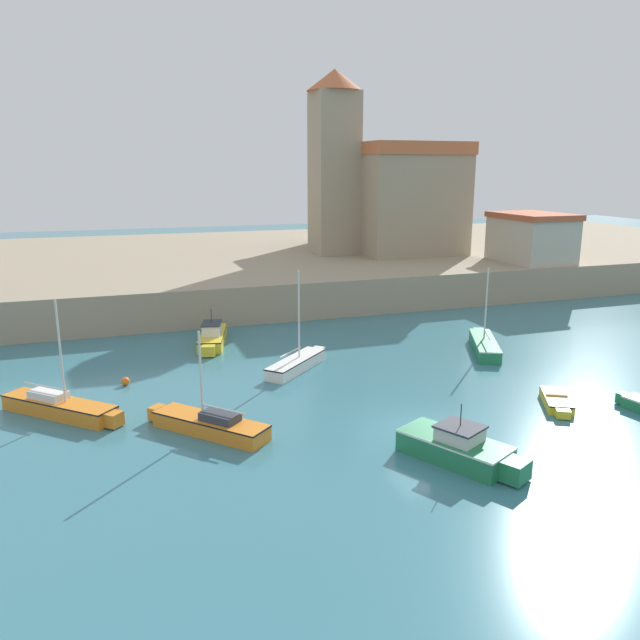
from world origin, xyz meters
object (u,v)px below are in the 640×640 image
object	(u,v)px
sailboat_orange_6	(60,406)
mooring_buoy	(125,381)
sailboat_white_4	(297,363)
church	(381,191)
motorboat_green_2	(459,448)
dinghy_yellow_7	(557,401)
harbor_shed_mid_row	(531,237)
motorboat_yellow_3	(212,337)
sailboat_green_1	(484,344)
sailboat_orange_0	(209,423)

from	to	relation	value
sailboat_orange_6	mooring_buoy	xyz separation A→B (m)	(3.01, 3.33, -0.24)
sailboat_white_4	church	world-z (taller)	church
sailboat_white_4	motorboat_green_2	bearing A→B (deg)	-78.46
dinghy_yellow_7	harbor_shed_mid_row	xyz separation A→B (m)	(16.55, 24.33, 4.80)
sailboat_orange_6	dinghy_yellow_7	distance (m)	23.55
motorboat_yellow_3	sailboat_orange_6	world-z (taller)	sailboat_orange_6
sailboat_green_1	church	world-z (taller)	church
motorboat_green_2	church	world-z (taller)	church
dinghy_yellow_7	sailboat_orange_0	bearing A→B (deg)	172.06
mooring_buoy	motorboat_green_2	bearing A→B (deg)	-48.06
motorboat_yellow_3	dinghy_yellow_7	size ratio (longest dim) A/B	1.69
sailboat_orange_0	motorboat_yellow_3	world-z (taller)	sailboat_orange_0
sailboat_orange_6	church	distance (m)	44.03
mooring_buoy	sailboat_orange_6	bearing A→B (deg)	-132.10
sailboat_green_1	sailboat_orange_6	size ratio (longest dim) A/B	1.07
motorboat_yellow_3	mooring_buoy	world-z (taller)	motorboat_yellow_3
sailboat_orange_0	motorboat_yellow_3	bearing A→B (deg)	80.00
sailboat_green_1	mooring_buoy	bearing A→B (deg)	178.17
sailboat_green_1	church	bearing A→B (deg)	78.92
sailboat_orange_0	sailboat_white_4	xyz separation A→B (m)	(6.17, 7.14, -0.04)
motorboat_green_2	harbor_shed_mid_row	size ratio (longest dim) A/B	0.72
sailboat_white_4	sailboat_orange_6	distance (m)	12.73
sailboat_orange_0	sailboat_orange_6	world-z (taller)	sailboat_orange_6
sailboat_green_1	sailboat_white_4	bearing A→B (deg)	178.59
motorboat_green_2	mooring_buoy	xyz separation A→B (m)	(-12.03, 13.39, -0.35)
sailboat_green_1	church	distance (m)	30.10
sailboat_green_1	motorboat_green_2	distance (m)	15.87
sailboat_white_4	sailboat_orange_6	size ratio (longest dim) A/B	1.02
sailboat_green_1	dinghy_yellow_7	xyz separation A→B (m)	(-1.93, -9.13, -0.18)
church	harbor_shed_mid_row	bearing A→B (deg)	-55.49
dinghy_yellow_7	harbor_shed_mid_row	bearing A→B (deg)	55.78
motorboat_green_2	church	distance (m)	44.53
motorboat_green_2	mooring_buoy	size ratio (longest dim) A/B	11.86
sailboat_orange_0	mooring_buoy	world-z (taller)	sailboat_orange_0
motorboat_yellow_3	harbor_shed_mid_row	bearing A→B (deg)	15.07
sailboat_white_4	church	xyz separation A→B (m)	(17.73, 28.08, 8.40)
harbor_shed_mid_row	church	bearing A→B (deg)	124.51
sailboat_green_1	motorboat_yellow_3	bearing A→B (deg)	156.30
sailboat_orange_0	motorboat_green_2	distance (m)	10.59
sailboat_green_1	mooring_buoy	distance (m)	21.56
sailboat_orange_0	motorboat_yellow_3	size ratio (longest dim) A/B	0.91
church	sailboat_orange_0	bearing A→B (deg)	-124.16
mooring_buoy	motorboat_yellow_3	bearing A→B (deg)	48.09
motorboat_yellow_3	mooring_buoy	distance (m)	8.46
sailboat_green_1	sailboat_orange_6	world-z (taller)	sailboat_orange_6
sailboat_orange_0	sailboat_white_4	distance (m)	9.44
sailboat_orange_6	mooring_buoy	distance (m)	4.50
sailboat_orange_6	harbor_shed_mid_row	bearing A→B (deg)	24.48
sailboat_orange_0	dinghy_yellow_7	world-z (taller)	sailboat_orange_0
motorboat_yellow_3	harbor_shed_mid_row	world-z (taller)	harbor_shed_mid_row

